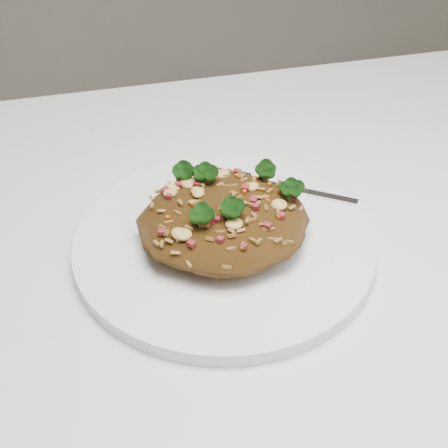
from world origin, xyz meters
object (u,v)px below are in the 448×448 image
(fried_rice, at_px, (224,213))
(fork, at_px, (285,188))
(dining_table, at_px, (301,342))
(plate, at_px, (224,242))

(fried_rice, xyz_separation_m, fork, (0.08, 0.06, -0.02))
(dining_table, distance_m, fried_rice, 0.16)
(dining_table, height_order, fork, fork)
(plate, height_order, fried_rice, fried_rice)
(fork, bearing_deg, dining_table, -63.17)
(plate, bearing_deg, dining_table, -39.65)
(fried_rice, bearing_deg, dining_table, -40.34)
(fried_rice, height_order, fork, fried_rice)
(plate, distance_m, fork, 0.10)
(dining_table, relative_size, fork, 8.42)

